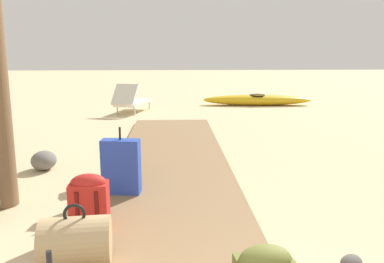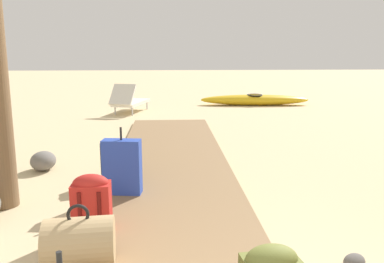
{
  "view_description": "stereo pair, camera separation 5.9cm",
  "coord_description": "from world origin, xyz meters",
  "px_view_note": "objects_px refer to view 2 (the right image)",
  "views": [
    {
      "loc": [
        0.03,
        -0.87,
        1.65
      ],
      "look_at": [
        0.29,
        4.43,
        0.55
      ],
      "focal_mm": 36.59,
      "sensor_mm": 36.0,
      "label": 1
    },
    {
      "loc": [
        -0.03,
        -0.87,
        1.65
      ],
      "look_at": [
        0.29,
        4.43,
        0.55
      ],
      "focal_mm": 36.59,
      "sensor_mm": 36.0,
      "label": 2
    }
  ],
  "objects_px": {
    "duffel_bag_tan": "(80,242)",
    "lounge_chair": "(129,101)",
    "backpack_black": "(114,156)",
    "backpack_red": "(91,201)",
    "suitcase_blue": "(122,167)",
    "kayak": "(254,100)"
  },
  "relations": [
    {
      "from": "duffel_bag_tan",
      "to": "lounge_chair",
      "type": "bearing_deg",
      "value": 92.82
    },
    {
      "from": "backpack_black",
      "to": "backpack_red",
      "type": "distance_m",
      "value": 1.53
    },
    {
      "from": "backpack_black",
      "to": "backpack_red",
      "type": "relative_size",
      "value": 0.96
    },
    {
      "from": "backpack_red",
      "to": "suitcase_blue",
      "type": "distance_m",
      "value": 0.91
    },
    {
      "from": "backpack_black",
      "to": "kayak",
      "type": "relative_size",
      "value": 0.15
    },
    {
      "from": "duffel_bag_tan",
      "to": "lounge_chair",
      "type": "xyz_separation_m",
      "value": [
        -0.39,
        7.85,
        0.06
      ]
    },
    {
      "from": "backpack_black",
      "to": "suitcase_blue",
      "type": "distance_m",
      "value": 0.67
    },
    {
      "from": "backpack_black",
      "to": "backpack_red",
      "type": "height_order",
      "value": "backpack_red"
    },
    {
      "from": "backpack_black",
      "to": "duffel_bag_tan",
      "type": "height_order",
      "value": "backpack_black"
    },
    {
      "from": "duffel_bag_tan",
      "to": "lounge_chair",
      "type": "relative_size",
      "value": 0.33
    },
    {
      "from": "suitcase_blue",
      "to": "kayak",
      "type": "relative_size",
      "value": 0.22
    },
    {
      "from": "suitcase_blue",
      "to": "backpack_red",
      "type": "bearing_deg",
      "value": -100.8
    },
    {
      "from": "backpack_black",
      "to": "lounge_chair",
      "type": "relative_size",
      "value": 0.3
    },
    {
      "from": "backpack_red",
      "to": "suitcase_blue",
      "type": "relative_size",
      "value": 0.68
    },
    {
      "from": "backpack_red",
      "to": "duffel_bag_tan",
      "type": "height_order",
      "value": "backpack_red"
    },
    {
      "from": "lounge_chair",
      "to": "kayak",
      "type": "xyz_separation_m",
      "value": [
        3.7,
        1.32,
        -0.17
      ]
    },
    {
      "from": "backpack_red",
      "to": "suitcase_blue",
      "type": "bearing_deg",
      "value": 79.2
    },
    {
      "from": "backpack_black",
      "to": "suitcase_blue",
      "type": "relative_size",
      "value": 0.65
    },
    {
      "from": "duffel_bag_tan",
      "to": "kayak",
      "type": "distance_m",
      "value": 9.75
    },
    {
      "from": "suitcase_blue",
      "to": "duffel_bag_tan",
      "type": "relative_size",
      "value": 1.41
    },
    {
      "from": "backpack_red",
      "to": "kayak",
      "type": "relative_size",
      "value": 0.15
    },
    {
      "from": "lounge_chair",
      "to": "backpack_red",
      "type": "bearing_deg",
      "value": -87.15
    }
  ]
}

